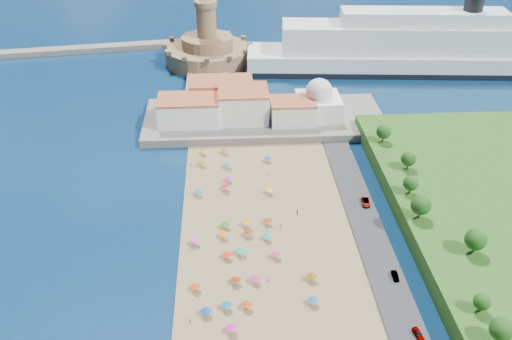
{
  "coord_description": "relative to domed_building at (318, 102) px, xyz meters",
  "views": [
    {
      "loc": [
        -4.8,
        -121.47,
        96.48
      ],
      "look_at": [
        4.0,
        25.0,
        8.0
      ],
      "focal_mm": 40.0,
      "sensor_mm": 36.0,
      "label": 1
    }
  ],
  "objects": [
    {
      "name": "parked_cars",
      "position": [
        6.0,
        -74.96,
        -7.59
      ],
      "size": [
        2.89,
        56.0,
        1.42
      ],
      "color": "gray",
      "rests_on": "promenade"
    },
    {
      "name": "domed_building",
      "position": [
        0.0,
        0.0,
        0.0
      ],
      "size": [
        16.0,
        16.0,
        15.0
      ],
      "color": "silver",
      "rests_on": "terrace"
    },
    {
      "name": "beach_parasols",
      "position": [
        -31.77,
        -84.94,
        -6.83
      ],
      "size": [
        32.32,
        116.93,
        2.2
      ],
      "color": "gray",
      "rests_on": "beach"
    },
    {
      "name": "hillside_trees",
      "position": [
        19.32,
        -79.87,
        0.91
      ],
      "size": [
        14.31,
        109.52,
        7.02
      ],
      "color": "#382314",
      "rests_on": "hillside"
    },
    {
      "name": "fortress",
      "position": [
        -42.0,
        67.0,
        -2.29
      ],
      "size": [
        40.0,
        40.0,
        32.4
      ],
      "color": "olive",
      "rests_on": "ground"
    },
    {
      "name": "cruise_ship",
      "position": [
        53.99,
        51.53,
        1.13
      ],
      "size": [
        157.44,
        36.02,
        34.11
      ],
      "color": "black",
      "rests_on": "ground"
    },
    {
      "name": "ground",
      "position": [
        -30.0,
        -71.0,
        -8.97
      ],
      "size": [
        700.0,
        700.0,
        0.0
      ],
      "primitive_type": "plane",
      "color": "#071938",
      "rests_on": "ground"
    },
    {
      "name": "terrace",
      "position": [
        -20.0,
        2.0,
        -7.47
      ],
      "size": [
        90.0,
        36.0,
        3.0
      ],
      "primitive_type": "cube",
      "color": "#59544C",
      "rests_on": "ground"
    },
    {
      "name": "beachgoers",
      "position": [
        -30.82,
        -65.36,
        -7.88
      ],
      "size": [
        32.6,
        93.92,
        1.85
      ],
      "color": "tan",
      "rests_on": "beach"
    },
    {
      "name": "jetty",
      "position": [
        -42.0,
        37.0,
        -7.77
      ],
      "size": [
        18.0,
        70.0,
        2.4
      ],
      "primitive_type": "cube",
      "color": "#59544C",
      "rests_on": "ground"
    },
    {
      "name": "breakwater",
      "position": [
        -140.0,
        82.0,
        -7.67
      ],
      "size": [
        199.03,
        34.77,
        2.6
      ],
      "primitive_type": "cube",
      "rotation": [
        0.0,
        0.0,
        0.14
      ],
      "color": "#59544C",
      "rests_on": "ground"
    },
    {
      "name": "waterfront_buildings",
      "position": [
        -33.05,
        2.64,
        -1.1
      ],
      "size": [
        57.0,
        29.0,
        11.0
      ],
      "color": "silver",
      "rests_on": "terrace"
    }
  ]
}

